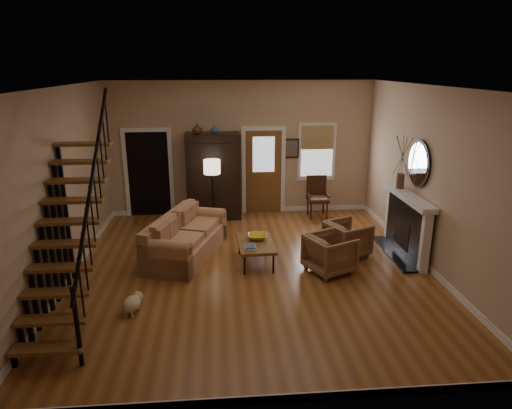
{
  "coord_description": "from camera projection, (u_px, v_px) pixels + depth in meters",
  "views": [
    {
      "loc": [
        -0.59,
        -7.69,
        3.64
      ],
      "look_at": [
        0.1,
        0.4,
        1.15
      ],
      "focal_mm": 32.0,
      "sensor_mm": 36.0,
      "label": 1
    }
  ],
  "objects": [
    {
      "name": "room",
      "position": [
        226.0,
        170.0,
        9.65
      ],
      "size": [
        7.0,
        7.33,
        3.3
      ],
      "color": "brown",
      "rests_on": "ground"
    },
    {
      "name": "staircase",
      "position": [
        66.0,
        214.0,
        6.51
      ],
      "size": [
        0.94,
        2.8,
        3.2
      ],
      "primitive_type": null,
      "color": "brown",
      "rests_on": "ground"
    },
    {
      "name": "fireplace",
      "position": [
        409.0,
        219.0,
        8.96
      ],
      "size": [
        0.33,
        1.95,
        2.3
      ],
      "color": "black",
      "rests_on": "ground"
    },
    {
      "name": "armoire",
      "position": [
        214.0,
        176.0,
        11.08
      ],
      "size": [
        1.3,
        0.6,
        2.1
      ],
      "primitive_type": null,
      "color": "black",
      "rests_on": "ground"
    },
    {
      "name": "vase_a",
      "position": [
        197.0,
        128.0,
        10.61
      ],
      "size": [
        0.24,
        0.24,
        0.25
      ],
      "primitive_type": "imported",
      "color": "#4C2619",
      "rests_on": "armoire"
    },
    {
      "name": "vase_b",
      "position": [
        214.0,
        129.0,
        10.65
      ],
      "size": [
        0.2,
        0.2,
        0.21
      ],
      "primitive_type": "imported",
      "color": "#334C60",
      "rests_on": "armoire"
    },
    {
      "name": "sofa",
      "position": [
        186.0,
        237.0,
        8.93
      ],
      "size": [
        1.61,
        2.4,
        0.82
      ],
      "primitive_type": null,
      "rotation": [
        0.0,
        0.0,
        -0.33
      ],
      "color": "#B77E53",
      "rests_on": "ground"
    },
    {
      "name": "coffee_table",
      "position": [
        256.0,
        252.0,
        8.69
      ],
      "size": [
        0.71,
        1.16,
        0.43
      ],
      "primitive_type": null,
      "rotation": [
        0.0,
        0.0,
        0.04
      ],
      "color": "brown",
      "rests_on": "ground"
    },
    {
      "name": "bowl",
      "position": [
        257.0,
        237.0,
        8.76
      ],
      "size": [
        0.39,
        0.39,
        0.09
      ],
      "primitive_type": "imported",
      "color": "gold",
      "rests_on": "coffee_table"
    },
    {
      "name": "books",
      "position": [
        250.0,
        247.0,
        8.33
      ],
      "size": [
        0.21,
        0.28,
        0.05
      ],
      "primitive_type": null,
      "color": "beige",
      "rests_on": "coffee_table"
    },
    {
      "name": "armchair_left",
      "position": [
        330.0,
        253.0,
        8.3
      ],
      "size": [
        1.02,
        1.01,
        0.71
      ],
      "primitive_type": "imported",
      "rotation": [
        0.0,
        0.0,
        2.0
      ],
      "color": "brown",
      "rests_on": "ground"
    },
    {
      "name": "armchair_right",
      "position": [
        347.0,
        239.0,
        9.04
      ],
      "size": [
        0.98,
        0.97,
        0.69
      ],
      "primitive_type": "imported",
      "rotation": [
        0.0,
        0.0,
        1.97
      ],
      "color": "brown",
      "rests_on": "ground"
    },
    {
      "name": "floor_lamp",
      "position": [
        213.0,
        195.0,
        10.32
      ],
      "size": [
        0.46,
        0.46,
        1.63
      ],
      "primitive_type": null,
      "rotation": [
        0.0,
        0.0,
        0.27
      ],
      "color": "black",
      "rests_on": "ground"
    },
    {
      "name": "side_chair",
      "position": [
        318.0,
        197.0,
        11.26
      ],
      "size": [
        0.54,
        0.54,
        1.02
      ],
      "primitive_type": null,
      "color": "#3A2112",
      "rests_on": "ground"
    },
    {
      "name": "dog",
      "position": [
        132.0,
        305.0,
        6.94
      ],
      "size": [
        0.37,
        0.46,
        0.29
      ],
      "primitive_type": null,
      "rotation": [
        0.0,
        0.0,
        -0.39
      ],
      "color": "beige",
      "rests_on": "ground"
    }
  ]
}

